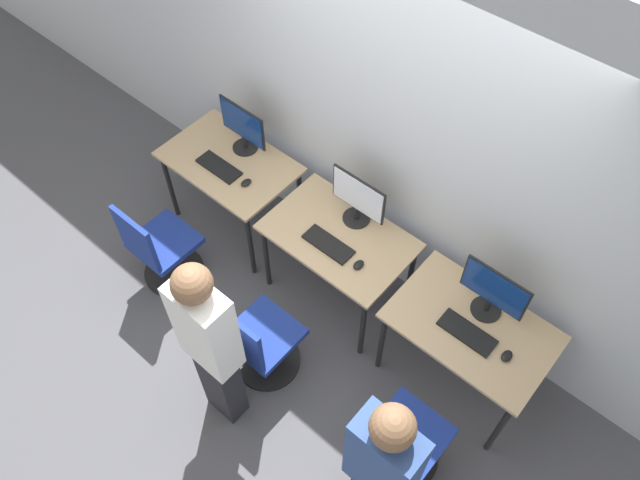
# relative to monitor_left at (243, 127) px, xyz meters

# --- Properties ---
(ground_plane) EXTENTS (20.00, 20.00, 0.00)m
(ground_plane) POSITION_rel_monitor_left_xyz_m (1.09, -0.52, -0.97)
(ground_plane) COLOR #4C4C51
(wall_back) EXTENTS (12.00, 0.05, 2.80)m
(wall_back) POSITION_rel_monitor_left_xyz_m (1.09, 0.28, 0.43)
(wall_back) COLOR #B7BCC1
(wall_back) RESTS_ON ground_plane
(desk_left) EXTENTS (1.03, 0.67, 0.75)m
(desk_left) POSITION_rel_monitor_left_xyz_m (-0.00, -0.18, -0.31)
(desk_left) COLOR tan
(desk_left) RESTS_ON ground_plane
(monitor_left) EXTENTS (0.44, 0.20, 0.41)m
(monitor_left) POSITION_rel_monitor_left_xyz_m (0.00, 0.00, 0.00)
(monitor_left) COLOR black
(monitor_left) RESTS_ON desk_left
(keyboard_left) EXTENTS (0.37, 0.14, 0.02)m
(keyboard_left) POSITION_rel_monitor_left_xyz_m (-0.00, -0.28, -0.21)
(keyboard_left) COLOR black
(keyboard_left) RESTS_ON desk_left
(mouse_left) EXTENTS (0.06, 0.09, 0.03)m
(mouse_left) POSITION_rel_monitor_left_xyz_m (0.27, -0.27, -0.20)
(mouse_left) COLOR black
(mouse_left) RESTS_ON desk_left
(office_chair_left) EXTENTS (0.48, 0.48, 0.88)m
(office_chair_left) POSITION_rel_monitor_left_xyz_m (-0.02, -0.95, -0.61)
(office_chair_left) COLOR black
(office_chair_left) RESTS_ON ground_plane
(desk_center) EXTENTS (1.03, 0.67, 0.75)m
(desk_center) POSITION_rel_monitor_left_xyz_m (1.09, -0.18, -0.31)
(desk_center) COLOR tan
(desk_center) RESTS_ON ground_plane
(monitor_center) EXTENTS (0.44, 0.20, 0.41)m
(monitor_center) POSITION_rel_monitor_left_xyz_m (1.09, 0.01, 0.00)
(monitor_center) COLOR black
(monitor_center) RESTS_ON desk_center
(keyboard_center) EXTENTS (0.37, 0.14, 0.02)m
(keyboard_center) POSITION_rel_monitor_left_xyz_m (1.09, -0.30, -0.21)
(keyboard_center) COLOR black
(keyboard_center) RESTS_ON desk_center
(mouse_center) EXTENTS (0.06, 0.09, 0.03)m
(mouse_center) POSITION_rel_monitor_left_xyz_m (1.36, -0.30, -0.20)
(mouse_center) COLOR black
(mouse_center) RESTS_ON desk_center
(office_chair_center) EXTENTS (0.48, 0.48, 0.88)m
(office_chair_center) POSITION_rel_monitor_left_xyz_m (1.10, -1.03, -0.61)
(office_chair_center) COLOR black
(office_chair_center) RESTS_ON ground_plane
(person_center) EXTENTS (0.36, 0.22, 1.69)m
(person_center) POSITION_rel_monitor_left_xyz_m (1.11, -1.39, -0.04)
(person_center) COLOR #232328
(person_center) RESTS_ON ground_plane
(desk_right) EXTENTS (1.03, 0.67, 0.75)m
(desk_right) POSITION_rel_monitor_left_xyz_m (2.19, -0.18, -0.31)
(desk_right) COLOR tan
(desk_right) RESTS_ON ground_plane
(monitor_right) EXTENTS (0.44, 0.20, 0.41)m
(monitor_right) POSITION_rel_monitor_left_xyz_m (2.19, -0.03, 0.00)
(monitor_right) COLOR black
(monitor_right) RESTS_ON desk_right
(keyboard_right) EXTENTS (0.37, 0.14, 0.02)m
(keyboard_right) POSITION_rel_monitor_left_xyz_m (2.19, -0.25, -0.21)
(keyboard_right) COLOR black
(keyboard_right) RESTS_ON desk_right
(mouse_right) EXTENTS (0.06, 0.09, 0.03)m
(mouse_right) POSITION_rel_monitor_left_xyz_m (2.46, -0.23, -0.20)
(mouse_right) COLOR black
(mouse_right) RESTS_ON desk_right
(office_chair_right) EXTENTS (0.48, 0.48, 0.88)m
(office_chair_right) POSITION_rel_monitor_left_xyz_m (2.25, -0.94, -0.61)
(office_chair_right) COLOR black
(office_chair_right) RESTS_ON ground_plane
(person_right) EXTENTS (0.36, 0.22, 1.65)m
(person_right) POSITION_rel_monitor_left_xyz_m (2.31, -1.31, -0.06)
(person_right) COLOR #232328
(person_right) RESTS_ON ground_plane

